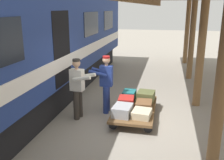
{
  "coord_description": "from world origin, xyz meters",
  "views": [
    {
      "loc": [
        -0.83,
        6.45,
        3.04
      ],
      "look_at": [
        0.57,
        -0.0,
        1.15
      ],
      "focal_mm": 41.03,
      "sensor_mm": 36.0,
      "label": 1
    }
  ],
  "objects_px": {
    "luggage_cart": "(135,109)",
    "suitcase_gray_aluminum": "(122,110)",
    "suitcase_brown_leather": "(144,105)",
    "porter_in_overalls": "(106,82)",
    "porter_by_door": "(78,87)",
    "suitcase_olive_duffel": "(146,96)",
    "suitcase_teal_softside": "(129,95)",
    "suitcase_red_plastic": "(126,102)",
    "train_car": "(12,43)",
    "suitcase_cream_canvas": "(142,114)"
  },
  "relations": [
    {
      "from": "suitcase_gray_aluminum",
      "to": "porter_in_overalls",
      "type": "height_order",
      "value": "porter_in_overalls"
    },
    {
      "from": "suitcase_teal_softside",
      "to": "suitcase_red_plastic",
      "type": "relative_size",
      "value": 0.96
    },
    {
      "from": "luggage_cart",
      "to": "suitcase_olive_duffel",
      "type": "height_order",
      "value": "suitcase_olive_duffel"
    },
    {
      "from": "suitcase_red_plastic",
      "to": "porter_by_door",
      "type": "xyz_separation_m",
      "value": [
        1.29,
        0.4,
        0.49
      ]
    },
    {
      "from": "suitcase_olive_duffel",
      "to": "suitcase_gray_aluminum",
      "type": "xyz_separation_m",
      "value": [
        0.51,
        1.21,
        -0.01
      ]
    },
    {
      "from": "luggage_cart",
      "to": "suitcase_olive_duffel",
      "type": "xyz_separation_m",
      "value": [
        -0.25,
        -0.6,
        0.19
      ]
    },
    {
      "from": "suitcase_red_plastic",
      "to": "porter_in_overalls",
      "type": "height_order",
      "value": "porter_in_overalls"
    },
    {
      "from": "suitcase_olive_duffel",
      "to": "porter_by_door",
      "type": "relative_size",
      "value": 0.31
    },
    {
      "from": "suitcase_olive_duffel",
      "to": "suitcase_teal_softside",
      "type": "xyz_separation_m",
      "value": [
        0.51,
        0.0,
        -0.01
      ]
    },
    {
      "from": "train_car",
      "to": "suitcase_brown_leather",
      "type": "xyz_separation_m",
      "value": [
        -3.73,
        -0.3,
        -1.67
      ]
    },
    {
      "from": "suitcase_brown_leather",
      "to": "suitcase_gray_aluminum",
      "type": "relative_size",
      "value": 0.92
    },
    {
      "from": "suitcase_red_plastic",
      "to": "porter_in_overalls",
      "type": "xyz_separation_m",
      "value": [
        0.64,
        -0.2,
        0.49
      ]
    },
    {
      "from": "suitcase_olive_duffel",
      "to": "suitcase_teal_softside",
      "type": "relative_size",
      "value": 1.1
    },
    {
      "from": "suitcase_teal_softside",
      "to": "suitcase_cream_canvas",
      "type": "relative_size",
      "value": 0.91
    },
    {
      "from": "suitcase_olive_duffel",
      "to": "suitcase_brown_leather",
      "type": "bearing_deg",
      "value": 90.0
    },
    {
      "from": "suitcase_teal_softside",
      "to": "porter_by_door",
      "type": "distance_m",
      "value": 1.7
    },
    {
      "from": "suitcase_gray_aluminum",
      "to": "suitcase_teal_softside",
      "type": "distance_m",
      "value": 1.21
    },
    {
      "from": "suitcase_teal_softside",
      "to": "suitcase_red_plastic",
      "type": "distance_m",
      "value": 0.6
    },
    {
      "from": "luggage_cart",
      "to": "suitcase_brown_leather",
      "type": "bearing_deg",
      "value": -180.0
    },
    {
      "from": "luggage_cart",
      "to": "porter_by_door",
      "type": "xyz_separation_m",
      "value": [
        1.54,
        0.4,
        0.68
      ]
    },
    {
      "from": "suitcase_cream_canvas",
      "to": "porter_by_door",
      "type": "bearing_deg",
      "value": -6.62
    },
    {
      "from": "suitcase_teal_softside",
      "to": "porter_by_door",
      "type": "height_order",
      "value": "porter_by_door"
    },
    {
      "from": "porter_by_door",
      "to": "suitcase_teal_softside",
      "type": "bearing_deg",
      "value": -142.08
    },
    {
      "from": "suitcase_olive_duffel",
      "to": "porter_by_door",
      "type": "bearing_deg",
      "value": 29.19
    },
    {
      "from": "suitcase_olive_duffel",
      "to": "porter_in_overalls",
      "type": "relative_size",
      "value": 0.31
    },
    {
      "from": "luggage_cart",
      "to": "suitcase_gray_aluminum",
      "type": "relative_size",
      "value": 3.66
    },
    {
      "from": "train_car",
      "to": "suitcase_red_plastic",
      "type": "relative_size",
      "value": 31.7
    },
    {
      "from": "porter_by_door",
      "to": "suitcase_cream_canvas",
      "type": "bearing_deg",
      "value": 173.38
    },
    {
      "from": "suitcase_cream_canvas",
      "to": "porter_in_overalls",
      "type": "height_order",
      "value": "porter_in_overalls"
    },
    {
      "from": "suitcase_brown_leather",
      "to": "porter_by_door",
      "type": "distance_m",
      "value": 1.91
    },
    {
      "from": "train_car",
      "to": "porter_in_overalls",
      "type": "relative_size",
      "value": 9.41
    },
    {
      "from": "suitcase_brown_leather",
      "to": "suitcase_olive_duffel",
      "type": "relative_size",
      "value": 1.04
    },
    {
      "from": "luggage_cart",
      "to": "suitcase_gray_aluminum",
      "type": "distance_m",
      "value": 0.68
    },
    {
      "from": "suitcase_brown_leather",
      "to": "train_car",
      "type": "bearing_deg",
      "value": 4.63
    },
    {
      "from": "train_car",
      "to": "suitcase_gray_aluminum",
      "type": "xyz_separation_m",
      "value": [
        -3.23,
        0.3,
        -1.64
      ]
    },
    {
      "from": "train_car",
      "to": "suitcase_cream_canvas",
      "type": "relative_size",
      "value": 29.96
    },
    {
      "from": "suitcase_cream_canvas",
      "to": "luggage_cart",
      "type": "bearing_deg",
      "value": -67.26
    },
    {
      "from": "train_car",
      "to": "suitcase_teal_softside",
      "type": "relative_size",
      "value": 33.08
    },
    {
      "from": "suitcase_brown_leather",
      "to": "suitcase_olive_duffel",
      "type": "distance_m",
      "value": 0.61
    },
    {
      "from": "suitcase_teal_softside",
      "to": "porter_in_overalls",
      "type": "xyz_separation_m",
      "value": [
        0.64,
        0.41,
        0.49
      ]
    },
    {
      "from": "porter_by_door",
      "to": "luggage_cart",
      "type": "bearing_deg",
      "value": -165.55
    },
    {
      "from": "suitcase_teal_softside",
      "to": "suitcase_cream_canvas",
      "type": "distance_m",
      "value": 1.31
    },
    {
      "from": "luggage_cart",
      "to": "porter_by_door",
      "type": "distance_m",
      "value": 1.73
    },
    {
      "from": "luggage_cart",
      "to": "suitcase_teal_softside",
      "type": "distance_m",
      "value": 0.68
    },
    {
      "from": "suitcase_brown_leather",
      "to": "suitcase_gray_aluminum",
      "type": "bearing_deg",
      "value": 50.02
    },
    {
      "from": "suitcase_brown_leather",
      "to": "suitcase_red_plastic",
      "type": "height_order",
      "value": "suitcase_red_plastic"
    },
    {
      "from": "suitcase_brown_leather",
      "to": "suitcase_olive_duffel",
      "type": "height_order",
      "value": "suitcase_olive_duffel"
    },
    {
      "from": "suitcase_brown_leather",
      "to": "porter_in_overalls",
      "type": "height_order",
      "value": "porter_in_overalls"
    },
    {
      "from": "suitcase_gray_aluminum",
      "to": "suitcase_cream_canvas",
      "type": "relative_size",
      "value": 1.13
    },
    {
      "from": "suitcase_cream_canvas",
      "to": "porter_in_overalls",
      "type": "bearing_deg",
      "value": -34.91
    }
  ]
}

